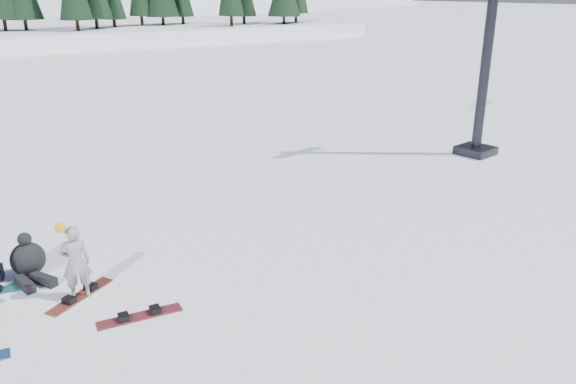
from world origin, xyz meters
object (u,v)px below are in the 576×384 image
object	(u,v)px
seated_rider	(28,261)
snowboard_loose_b	(140,316)
lift_tower	(485,67)
snowboarder_woman	(75,261)

from	to	relation	value
seated_rider	snowboard_loose_b	distance (m)	3.02
lift_tower	snowboarder_woman	bearing A→B (deg)	-178.62
snowboarder_woman	seated_rider	world-z (taller)	snowboarder_woman
lift_tower	seated_rider	size ratio (longest dim) A/B	6.12
snowboarder_woman	lift_tower	bearing A→B (deg)	-160.92
snowboarder_woman	snowboard_loose_b	distance (m)	1.66
lift_tower	snowboard_loose_b	distance (m)	14.40
snowboarder_woman	snowboard_loose_b	xyz separation A→B (m)	(0.73, -1.30, -0.74)
seated_rider	snowboarder_woman	bearing A→B (deg)	-84.84
snowboard_loose_b	snowboarder_woman	bearing A→B (deg)	125.42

